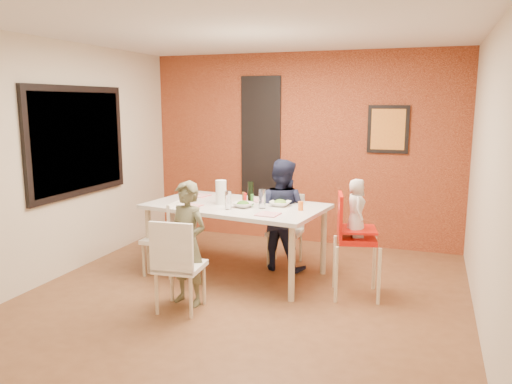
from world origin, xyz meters
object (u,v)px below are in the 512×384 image
(dining_table, at_px, (236,211))
(child_near, at_px, (187,244))
(high_chair, at_px, (352,235))
(chair_far, at_px, (286,225))
(chair_left, at_px, (168,234))
(child_far, at_px, (281,215))
(paper_towel_roll, at_px, (221,192))
(toddler, at_px, (356,208))
(wine_bottle, at_px, (251,193))
(chair_near, at_px, (177,261))

(dining_table, height_order, child_near, child_near)
(high_chair, relative_size, child_near, 0.87)
(chair_far, distance_m, chair_left, 1.47)
(child_far, relative_size, paper_towel_roll, 4.79)
(child_far, xyz_separation_m, toddler, (0.97, -0.58, 0.27))
(paper_towel_roll, bearing_deg, wine_bottle, 20.24)
(wine_bottle, bearing_deg, chair_left, -158.12)
(chair_far, relative_size, child_far, 0.65)
(child_near, height_order, child_far, child_far)
(child_far, bearing_deg, chair_far, -80.30)
(chair_near, relative_size, chair_far, 1.05)
(high_chair, bearing_deg, dining_table, 67.46)
(wine_bottle, height_order, paper_towel_roll, paper_towel_roll)
(chair_near, relative_size, toddler, 1.53)
(child_near, height_order, paper_towel_roll, child_near)
(toddler, distance_m, paper_towel_roll, 1.59)
(chair_left, relative_size, wine_bottle, 3.34)
(chair_near, height_order, chair_far, chair_near)
(wine_bottle, bearing_deg, toddler, -13.43)
(chair_left, height_order, child_far, child_far)
(chair_left, height_order, toddler, toddler)
(chair_far, bearing_deg, child_far, -91.03)
(chair_left, height_order, child_near, child_near)
(dining_table, bearing_deg, chair_left, -158.94)
(chair_far, bearing_deg, high_chair, -42.97)
(chair_near, xyz_separation_m, toddler, (1.53, 1.01, 0.43))
(child_far, bearing_deg, wine_bottle, 53.29)
(high_chair, bearing_deg, paper_towel_roll, 70.08)
(high_chair, bearing_deg, child_far, 44.90)
(chair_left, height_order, paper_towel_roll, paper_towel_roll)
(dining_table, xyz_separation_m, chair_far, (0.44, 0.59, -0.28))
(dining_table, relative_size, child_near, 1.72)
(chair_left, xyz_separation_m, high_chair, (2.12, 0.05, 0.16))
(chair_far, bearing_deg, paper_towel_roll, -135.27)
(chair_far, height_order, high_chair, high_chair)
(child_far, distance_m, paper_towel_roll, 0.79)
(chair_far, xyz_separation_m, paper_towel_roll, (-0.61, -0.64, 0.49))
(chair_far, xyz_separation_m, child_near, (-0.57, -1.59, 0.14))
(wine_bottle, bearing_deg, dining_table, -154.36)
(chair_near, distance_m, toddler, 1.88)
(chair_near, distance_m, chair_left, 1.14)
(dining_table, height_order, high_chair, high_chair)
(child_far, xyz_separation_m, wine_bottle, (-0.29, -0.28, 0.30))
(chair_near, relative_size, child_near, 0.74)
(chair_near, height_order, toddler, toddler)
(chair_near, height_order, high_chair, high_chair)
(wine_bottle, xyz_separation_m, paper_towel_roll, (-0.32, -0.12, 0.01))
(paper_towel_roll, bearing_deg, child_near, -87.39)
(toddler, bearing_deg, paper_towel_roll, 65.21)
(chair_far, xyz_separation_m, child_far, (0.00, -0.24, 0.18))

